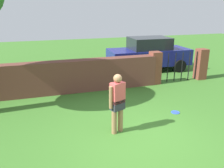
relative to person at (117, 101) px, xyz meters
name	(u,v)px	position (x,y,z in m)	size (l,w,h in m)	color
ground_plane	(139,139)	(0.41, -0.50, -0.90)	(40.00, 40.00, 0.00)	#3D7528
brick_wall	(60,77)	(-1.09, 3.59, -0.27)	(7.87, 0.50, 1.26)	brown
person	(117,101)	(0.00, 0.00, 0.00)	(0.51, 0.34, 1.62)	#9E704C
fence_gate	(179,66)	(4.12, 3.59, -0.20)	(2.79, 0.44, 1.40)	brown
car	(149,54)	(3.72, 5.81, -0.04)	(4.25, 2.02, 1.72)	navy
frisbee_blue	(175,112)	(2.17, 0.61, -0.89)	(0.27, 0.27, 0.02)	blue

